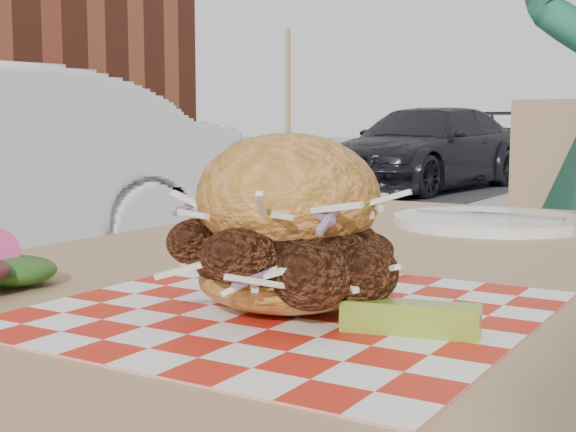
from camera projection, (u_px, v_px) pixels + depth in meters
car_dark at (425, 149)px, 10.56m from camera, size 1.95×3.90×1.09m
patio_table at (394, 331)px, 0.87m from camera, size 0.80×1.20×0.75m
paper_liner at (288, 310)px, 0.62m from camera, size 0.36×0.36×0.00m
sandwich at (288, 233)px, 0.62m from camera, size 0.19×0.19×0.21m
pickle_spear at (410, 318)px, 0.55m from camera, size 0.10×0.04×0.02m
place_setting at (489, 221)px, 1.14m from camera, size 0.27×0.27×0.02m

